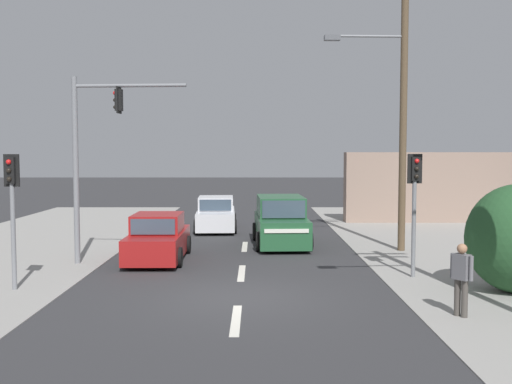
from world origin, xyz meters
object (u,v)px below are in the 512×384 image
at_px(traffic_signal_mast, 92,145).
at_px(pedestal_signal_left_kerb, 12,198).
at_px(pedestal_signal_right_kerb, 414,194).
at_px(utility_pole_midground_right, 400,93).
at_px(sedan_crossing_left, 216,215).
at_px(sedan_kerbside_parked, 158,239).
at_px(suv_oncoming_near, 280,222).
at_px(pedestrian_at_kerb, 461,276).

relative_size(traffic_signal_mast, pedestal_signal_left_kerb, 1.69).
relative_size(pedestal_signal_right_kerb, pedestal_signal_left_kerb, 1.00).
bearing_deg(traffic_signal_mast, pedestal_signal_right_kerb, -12.20).
distance_m(traffic_signal_mast, pedestal_signal_right_kerb, 10.07).
relative_size(utility_pole_midground_right, sedan_crossing_left, 2.49).
height_order(pedestal_signal_left_kerb, sedan_crossing_left, pedestal_signal_left_kerb).
distance_m(sedan_crossing_left, sedan_kerbside_parked, 7.82).
xyz_separation_m(pedestal_signal_right_kerb, suv_oncoming_near, (-3.56, 6.08, -1.53)).
xyz_separation_m(traffic_signal_mast, suv_oncoming_near, (6.19, 3.97, -2.95)).
bearing_deg(traffic_signal_mast, sedan_crossing_left, 68.15).
xyz_separation_m(utility_pole_midground_right, suv_oncoming_near, (-4.22, 1.43, -4.85)).
bearing_deg(pedestal_signal_left_kerb, pedestrian_at_kerb, -13.31).
relative_size(traffic_signal_mast, suv_oncoming_near, 1.30).
bearing_deg(traffic_signal_mast, pedestrian_at_kerb, -32.70).
bearing_deg(sedan_crossing_left, utility_pole_midground_right, -39.91).
relative_size(sedan_crossing_left, pedestrian_at_kerb, 2.64).
height_order(traffic_signal_mast, pedestal_signal_right_kerb, traffic_signal_mast).
xyz_separation_m(pedestal_signal_left_kerb, sedan_kerbside_parked, (3.03, 4.41, -1.71)).
height_order(utility_pole_midground_right, pedestal_signal_right_kerb, utility_pole_midground_right).
relative_size(pedestal_signal_right_kerb, sedan_kerbside_parked, 0.84).
distance_m(utility_pole_midground_right, pedestal_signal_left_kerb, 13.48).
relative_size(utility_pole_midground_right, suv_oncoming_near, 2.32).
xyz_separation_m(pedestal_signal_right_kerb, pedestal_signal_left_kerb, (-10.83, -1.57, 0.00)).
relative_size(utility_pole_midground_right, pedestal_signal_right_kerb, 3.01).
distance_m(sedan_crossing_left, pedestrian_at_kerb, 15.97).
distance_m(sedan_kerbside_parked, pedestrian_at_kerb, 10.43).
relative_size(sedan_kerbside_parked, suv_oncoming_near, 0.92).
relative_size(pedestal_signal_right_kerb, suv_oncoming_near, 0.77).
height_order(utility_pole_midground_right, sedan_crossing_left, utility_pole_midground_right).
relative_size(traffic_signal_mast, sedan_kerbside_parked, 1.41).
distance_m(utility_pole_midground_right, suv_oncoming_near, 6.59).
bearing_deg(sedan_kerbside_parked, traffic_signal_mast, -159.40).
bearing_deg(sedan_kerbside_parked, sedan_crossing_left, 79.51).
xyz_separation_m(sedan_crossing_left, suv_oncoming_near, (2.81, -4.45, 0.18)).
bearing_deg(utility_pole_midground_right, pedestal_signal_right_kerb, -98.10).
bearing_deg(utility_pole_midground_right, sedan_crossing_left, 140.09).
bearing_deg(traffic_signal_mast, sedan_kerbside_parked, 20.60).
bearing_deg(utility_pole_midground_right, suv_oncoming_near, 161.28).
bearing_deg(pedestrian_at_kerb, suv_oncoming_near, 109.02).
relative_size(pedestal_signal_left_kerb, pedestrian_at_kerb, 2.18).
bearing_deg(sedan_crossing_left, suv_oncoming_near, -57.71).
bearing_deg(pedestal_signal_right_kerb, traffic_signal_mast, 167.80).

